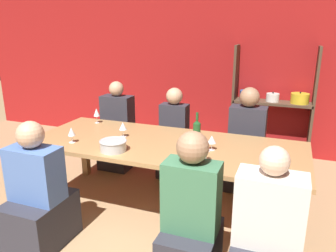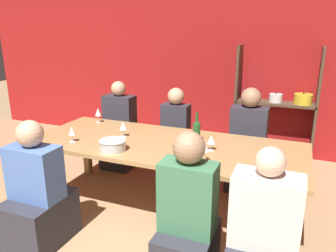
# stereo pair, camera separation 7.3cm
# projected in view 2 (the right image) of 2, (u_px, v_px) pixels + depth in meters

# --- Properties ---
(wall_back_red) EXTENTS (8.80, 0.06, 2.70)m
(wall_back_red) POSITION_uv_depth(u_px,v_px,m) (219.00, 63.00, 4.99)
(wall_back_red) COLOR #A31919
(wall_back_red) RESTS_ON ground_plane
(shelf_unit) EXTENTS (1.12, 0.30, 1.63)m
(shelf_unit) POSITION_uv_depth(u_px,v_px,m) (276.00, 118.00, 4.69)
(shelf_unit) COLOR #4C3828
(shelf_unit) RESTS_ON ground_plane
(dining_table) EXTENTS (2.74, 1.09, 0.75)m
(dining_table) POSITION_uv_depth(u_px,v_px,m) (164.00, 149.00, 3.29)
(dining_table) COLOR #AD7F4C
(dining_table) RESTS_ON ground_plane
(mixing_bowl) EXTENTS (0.26, 0.26, 0.10)m
(mixing_bowl) POSITION_uv_depth(u_px,v_px,m) (113.00, 145.00, 3.06)
(mixing_bowl) COLOR #B7BABC
(mixing_bowl) RESTS_ON dining_table
(wine_bottle_green) EXTENTS (0.08, 0.08, 0.32)m
(wine_bottle_green) POSITION_uv_depth(u_px,v_px,m) (197.00, 131.00, 3.23)
(wine_bottle_green) COLOR #1E4C23
(wine_bottle_green) RESTS_ON dining_table
(wine_glass_white_a) EXTENTS (0.07, 0.07, 0.17)m
(wine_glass_white_a) POSITION_uv_depth(u_px,v_px,m) (264.00, 163.00, 2.49)
(wine_glass_white_a) COLOR white
(wine_glass_white_a) RESTS_ON dining_table
(wine_glass_empty_a) EXTENTS (0.07, 0.07, 0.18)m
(wine_glass_empty_a) POSITION_uv_depth(u_px,v_px,m) (98.00, 112.00, 3.95)
(wine_glass_empty_a) COLOR white
(wine_glass_empty_a) RESTS_ON dining_table
(wine_glass_empty_b) EXTENTS (0.07, 0.07, 0.16)m
(wine_glass_empty_b) POSITION_uv_depth(u_px,v_px,m) (72.00, 131.00, 3.28)
(wine_glass_empty_b) COLOR white
(wine_glass_empty_b) RESTS_ON dining_table
(wine_glass_red_a) EXTENTS (0.08, 0.08, 0.14)m
(wine_glass_red_a) POSITION_uv_depth(u_px,v_px,m) (211.00, 140.00, 3.05)
(wine_glass_red_a) COLOR white
(wine_glass_red_a) RESTS_ON dining_table
(wine_glass_white_b) EXTENTS (0.08, 0.08, 0.16)m
(wine_glass_white_b) POSITION_uv_depth(u_px,v_px,m) (123.00, 126.00, 3.44)
(wine_glass_white_b) COLOR white
(wine_glass_white_b) RESTS_ON dining_table
(wine_glass_empty_c) EXTENTS (0.07, 0.07, 0.16)m
(wine_glass_empty_c) POSITION_uv_depth(u_px,v_px,m) (205.00, 148.00, 2.79)
(wine_glass_empty_c) COLOR white
(wine_glass_empty_c) RESTS_ON dining_table
(person_near_a) EXTENTS (0.40, 0.50, 1.19)m
(person_near_a) POSITION_uv_depth(u_px,v_px,m) (187.00, 229.00, 2.39)
(person_near_a) COLOR #2D2D38
(person_near_a) RESTS_ON ground_plane
(person_far_a) EXTENTS (0.41, 0.52, 1.19)m
(person_far_a) POSITION_uv_depth(u_px,v_px,m) (121.00, 136.00, 4.51)
(person_far_a) COLOR #2D2D38
(person_far_a) RESTS_ON ground_plane
(person_near_b) EXTENTS (0.45, 0.56, 1.13)m
(person_near_b) POSITION_uv_depth(u_px,v_px,m) (38.00, 200.00, 2.87)
(person_near_b) COLOR #2D2D38
(person_near_b) RESTS_ON ground_plane
(person_far_b) EXTENTS (0.35, 0.43, 1.15)m
(person_far_b) POSITION_uv_depth(u_px,v_px,m) (176.00, 143.00, 4.21)
(person_far_b) COLOR #2D2D38
(person_far_b) RESTS_ON ground_plane
(person_near_c) EXTENTS (0.45, 0.56, 1.15)m
(person_near_c) POSITION_uv_depth(u_px,v_px,m) (262.00, 249.00, 2.22)
(person_near_c) COLOR #2D2D38
(person_near_c) RESTS_ON ground_plane
(person_far_c) EXTENTS (0.41, 0.52, 1.22)m
(person_far_c) POSITION_uv_depth(u_px,v_px,m) (247.00, 152.00, 3.87)
(person_far_c) COLOR #2D2D38
(person_far_c) RESTS_ON ground_plane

